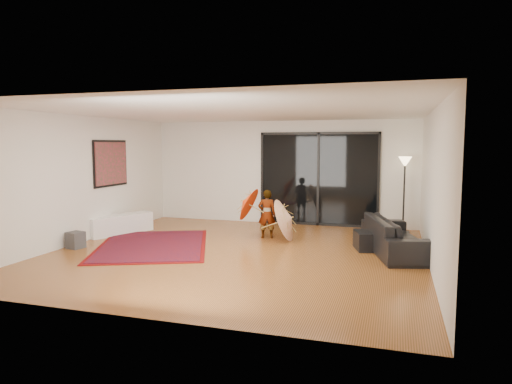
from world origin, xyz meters
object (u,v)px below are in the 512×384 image
at_px(sofa, 396,236).
at_px(child, 267,214).
at_px(ottoman, 372,241).
at_px(media_console, 120,224).

relative_size(sofa, child, 2.12).
bearing_deg(ottoman, child, 168.11).
distance_m(ottoman, child, 2.39).
height_order(media_console, sofa, sofa).
xyz_separation_m(media_console, sofa, (6.20, -0.08, 0.12)).
relative_size(media_console, child, 1.47).
bearing_deg(ottoman, sofa, -18.77).
relative_size(media_console, ottoman, 2.52).
distance_m(media_console, child, 3.48).
distance_m(media_console, sofa, 6.20).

